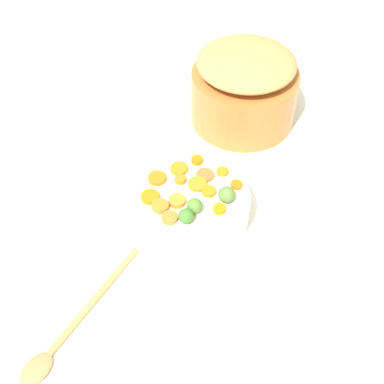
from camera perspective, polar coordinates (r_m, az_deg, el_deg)
tabletop at (r=1.12m, az=0.59°, el=-3.46°), size 2.40×2.40×0.02m
serving_bowl_carrots at (r=1.09m, az=0.00°, el=-1.61°), size 0.24×0.24×0.07m
metal_pot at (r=1.31m, az=5.70°, el=10.39°), size 0.26×0.26×0.14m
stuffing_mound at (r=1.25m, az=6.04°, el=13.94°), size 0.24×0.24×0.06m
carrot_slice_0 at (r=1.06m, az=1.87°, el=0.06°), size 0.04×0.04×0.01m
carrot_slice_1 at (r=1.06m, az=-4.62°, el=-0.36°), size 0.04×0.04×0.01m
carrot_slice_2 at (r=1.02m, az=-2.48°, el=-2.84°), size 0.04×0.04×0.01m
carrot_slice_3 at (r=1.12m, az=0.59°, el=3.52°), size 0.03×0.03×0.01m
carrot_slice_4 at (r=1.11m, az=-1.43°, el=2.60°), size 0.05×0.05×0.01m
carrot_slice_5 at (r=1.04m, az=-1.65°, el=-1.00°), size 0.04×0.04×0.01m
carrot_slice_6 at (r=1.07m, az=0.51°, el=0.86°), size 0.05×0.05×0.01m
carrot_slice_7 at (r=1.10m, az=3.39°, el=2.27°), size 0.04×0.04×0.01m
carrot_slice_8 at (r=1.03m, az=3.02°, el=-1.88°), size 0.03×0.03×0.01m
carrot_slice_9 at (r=1.08m, az=4.92°, el=0.80°), size 0.03×0.03×0.01m
carrot_slice_10 at (r=1.08m, az=-1.29°, el=1.38°), size 0.03×0.03×0.01m
carrot_slice_11 at (r=1.09m, az=1.44°, el=1.87°), size 0.05×0.05×0.01m
carrot_slice_12 at (r=1.04m, az=-3.51°, el=-1.56°), size 0.05×0.05×0.01m
carrot_slice_13 at (r=1.09m, az=-3.87°, el=1.52°), size 0.04×0.04×0.01m
brussels_sprout_0 at (r=1.04m, az=3.83°, el=-0.30°), size 0.03×0.03×0.03m
brussels_sprout_1 at (r=1.02m, az=0.27°, el=-1.52°), size 0.03×0.03×0.03m
brussels_sprout_2 at (r=1.00m, az=-0.66°, el=-2.66°), size 0.03×0.03×0.03m
wooden_spoon at (r=0.98m, az=-13.93°, el=-15.19°), size 0.20×0.29×0.01m
casserole_dish at (r=0.90m, az=11.55°, el=-18.57°), size 0.25×0.25×0.10m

